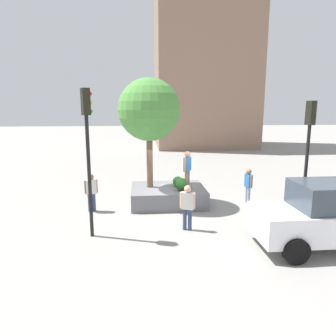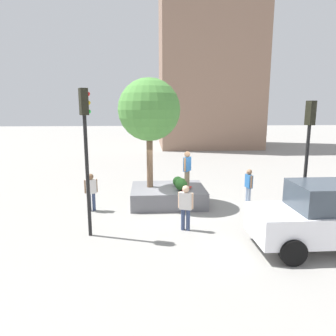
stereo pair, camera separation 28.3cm
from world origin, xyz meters
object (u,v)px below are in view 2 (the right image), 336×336
skateboard (187,189)px  pedestrian_crossing (249,184)px  planter_ledge (168,195)px  traffic_light_median (308,143)px  skateboarder (187,167)px  traffic_light_corner (86,139)px  plaza_tree (149,110)px  passerby_with_bag (91,190)px  bystander_watching (186,205)px  police_car (328,216)px

skateboard → pedestrian_crossing: 2.87m
planter_ledge → traffic_light_median: 6.34m
skateboarder → traffic_light_corner: bearing=38.4°
traffic_light_corner → traffic_light_median: (-7.77, -0.42, -0.23)m
plaza_tree → passerby_with_bag: (2.51, 0.95, -3.31)m
skateboarder → traffic_light_median: traffic_light_median is taller
planter_ledge → plaza_tree: (0.82, -0.13, 3.86)m
bystander_watching → pedestrian_crossing: bearing=-138.2°
planter_ledge → passerby_with_bag: passerby_with_bag is taller
skateboard → bystander_watching: bearing=81.8°
planter_ledge → police_car: police_car is taller
skateboard → bystander_watching: bystander_watching is taller
pedestrian_crossing → passerby_with_bag: 7.02m
traffic_light_median → pedestrian_crossing: size_ratio=2.84×
bystander_watching → passerby_with_bag: (3.75, -2.39, -0.02)m
skateboarder → passerby_with_bag: bearing=4.4°
police_car → passerby_with_bag: police_car is taller
plaza_tree → skateboard: size_ratio=6.10×
bystander_watching → skateboard: bearing=-98.2°
passerby_with_bag → pedestrian_crossing: bearing=-175.8°
plaza_tree → traffic_light_median: size_ratio=1.06×
traffic_light_median → pedestrian_crossing: (1.17, -2.73, -2.20)m
traffic_light_median → pedestrian_crossing: bearing=-66.8°
traffic_light_corner → bystander_watching: (-3.35, -0.25, -2.40)m
planter_ledge → plaza_tree: plaza_tree is taller
plaza_tree → passerby_with_bag: 4.26m
skateboard → traffic_light_corner: traffic_light_corner is taller
pedestrian_crossing → passerby_with_bag: passerby_with_bag is taller
plaza_tree → traffic_light_corner: (2.11, 3.60, -0.88)m
skateboard → skateboarder: size_ratio=0.48×
pedestrian_crossing → passerby_with_bag: size_ratio=1.00×
police_car → pedestrian_crossing: 4.79m
police_car → traffic_light_corner: (7.57, -1.53, 2.29)m
traffic_light_corner → passerby_with_bag: bearing=-81.3°
planter_ledge → bystander_watching: bystander_watching is taller
planter_ledge → police_car: size_ratio=0.73×
bystander_watching → traffic_light_corner: bearing=4.2°
police_car → pedestrian_crossing: bearing=-78.3°
plaza_tree → passerby_with_bag: bearing=20.8°
skateboard → police_car: police_car is taller
plaza_tree → traffic_light_median: (-5.66, 3.17, -1.11)m
police_car → traffic_light_median: bearing=-95.8°
skateboard → passerby_with_bag: (4.14, 0.31, 0.12)m
police_car → pedestrian_crossing: police_car is taller
skateboarder → bystander_watching: skateboarder is taller
police_car → traffic_light_median: traffic_light_median is taller
pedestrian_crossing → passerby_with_bag: bearing=4.2°
traffic_light_corner → bystander_watching: traffic_light_corner is taller
skateboarder → traffic_light_median: size_ratio=0.36×
planter_ledge → pedestrian_crossing: pedestrian_crossing is taller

